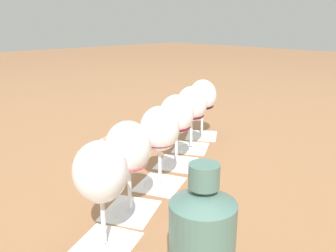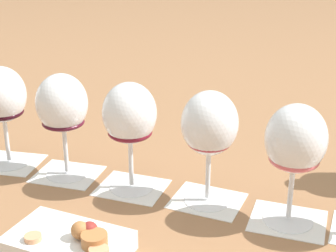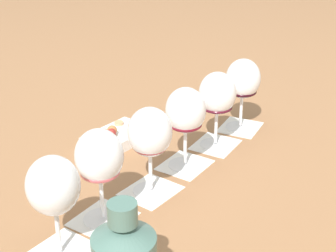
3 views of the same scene
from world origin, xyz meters
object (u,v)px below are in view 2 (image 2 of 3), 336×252
at_px(wine_glass_4, 62,108).
at_px(wine_glass_5, 2,99).
at_px(wine_glass_1, 295,144).
at_px(wine_glass_3, 130,118).
at_px(snack_dish, 70,244).
at_px(wine_glass_2, 209,129).

height_order(wine_glass_4, wine_glass_5, same).
xyz_separation_m(wine_glass_1, wine_glass_3, (0.24, 0.11, 0.00)).
bearing_deg(wine_glass_3, wine_glass_1, -155.55).
distance_m(wine_glass_4, wine_glass_5, 0.13).
bearing_deg(wine_glass_1, snack_dish, 62.66).
relative_size(wine_glass_3, wine_glass_5, 1.00).
bearing_deg(snack_dish, wine_glass_2, -95.94).
bearing_deg(wine_glass_5, wine_glass_1, -155.06).
xyz_separation_m(wine_glass_1, snack_dish, (0.15, 0.29, -0.11)).
height_order(wine_glass_2, snack_dish, wine_glass_2).
relative_size(wine_glass_4, snack_dish, 0.98).
distance_m(wine_glass_1, snack_dish, 0.34).
distance_m(wine_glass_4, snack_dish, 0.27).
xyz_separation_m(wine_glass_1, wine_glass_4, (0.36, 0.16, 0.00)).
bearing_deg(wine_glass_4, wine_glass_2, -153.46).
height_order(wine_glass_4, snack_dish, wine_glass_4).
height_order(wine_glass_1, wine_glass_3, same).
distance_m(wine_glass_1, wine_glass_4, 0.39).
distance_m(wine_glass_2, wine_glass_3, 0.13).
xyz_separation_m(wine_glass_1, wine_glass_5, (0.47, 0.22, 0.00)).
bearing_deg(wine_glass_3, wine_glass_5, 25.45).
relative_size(wine_glass_4, wine_glass_5, 1.00).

